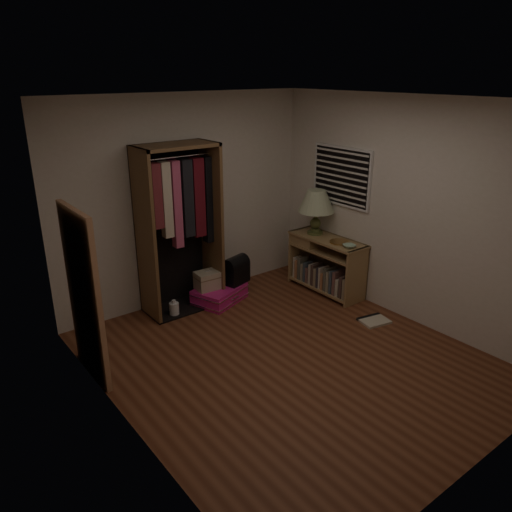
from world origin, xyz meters
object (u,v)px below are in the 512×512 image
pink_suitcase (220,294)px  table_lamp (316,202)px  train_case (209,280)px  black_bag (236,269)px  white_jug (174,309)px  open_wardrobe (180,215)px  console_bookshelf (324,263)px  floor_mirror (85,295)px

pink_suitcase → table_lamp: (1.34, -0.36, 1.09)m
train_case → table_lamp: bearing=-11.0°
black_bag → white_jug: black_bag is taller
open_wardrobe → pink_suitcase: open_wardrobe is taller
console_bookshelf → pink_suitcase: (-1.33, 0.57, -0.29)m
console_bookshelf → open_wardrobe: bearing=157.3°
table_lamp → floor_mirror: bearing=-175.7°
console_bookshelf → pink_suitcase: console_bookshelf is taller
floor_mirror → train_case: bearing=19.9°
floor_mirror → white_jug: bearing=25.9°
console_bookshelf → black_bag: bearing=153.4°
pink_suitcase → table_lamp: 1.76m
black_bag → pink_suitcase: bearing=159.9°
floor_mirror → pink_suitcase: bearing=17.5°
train_case → white_jug: train_case is taller
white_jug → black_bag: bearing=-1.4°
train_case → table_lamp: size_ratio=0.59×
console_bookshelf → table_lamp: (0.01, 0.21, 0.80)m
train_case → console_bookshelf: bearing=-18.3°
console_bookshelf → white_jug: 2.10m
console_bookshelf → white_jug: size_ratio=5.39×
open_wardrobe → table_lamp: open_wardrobe is taller
console_bookshelf → white_jug: console_bookshelf is taller
table_lamp → pink_suitcase: bearing=165.1°
console_bookshelf → white_jug: (-2.00, 0.57, -0.30)m
console_bookshelf → black_bag: console_bookshelf is taller
open_wardrobe → table_lamp: bearing=-16.7°
open_wardrobe → pink_suitcase: (0.43, -0.17, -1.10)m
console_bookshelf → train_case: console_bookshelf is taller
pink_suitcase → train_case: train_case is taller
white_jug → floor_mirror: bearing=-154.1°
open_wardrobe → white_jug: (-0.24, -0.17, -1.11)m
train_case → white_jug: size_ratio=1.72×
console_bookshelf → train_case: 1.59m
floor_mirror → train_case: floor_mirror is taller
black_bag → train_case: bearing=155.4°
console_bookshelf → open_wardrobe: size_ratio=0.55×
train_case → table_lamp: (1.47, -0.40, 0.87)m
table_lamp → train_case: bearing=164.8°
open_wardrobe → floor_mirror: 1.70m
pink_suitcase → white_jug: (-0.67, 0.00, -0.01)m
black_bag → table_lamp: (1.09, -0.33, 0.80)m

